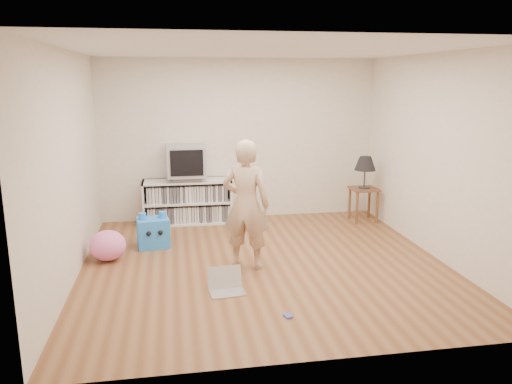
{
  "coord_description": "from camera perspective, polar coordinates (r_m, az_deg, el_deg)",
  "views": [
    {
      "loc": [
        -1.09,
        -5.82,
        2.27
      ],
      "look_at": [
        -0.04,
        0.4,
        0.84
      ],
      "focal_mm": 35.0,
      "sensor_mm": 36.0,
      "label": 1
    }
  ],
  "objects": [
    {
      "name": "dvd_deck",
      "position": [
        7.99,
        -7.92,
        1.58
      ],
      "size": [
        0.45,
        0.35,
        0.07
      ],
      "primitive_type": "cube",
      "color": "gray",
      "rests_on": "media_unit"
    },
    {
      "name": "ceiling",
      "position": [
        5.93,
        1.03,
        15.96
      ],
      "size": [
        4.5,
        4.5,
        0.01
      ],
      "primitive_type": "cube",
      "color": "white",
      "rests_on": "walls"
    },
    {
      "name": "crt_tv",
      "position": [
        7.94,
        -7.98,
        3.6
      ],
      "size": [
        0.6,
        0.53,
        0.5
      ],
      "color": "#98989D",
      "rests_on": "dvd_deck"
    },
    {
      "name": "walls",
      "position": [
        6.0,
        0.98,
        3.46
      ],
      "size": [
        4.52,
        4.52,
        2.6
      ],
      "color": "silver",
      "rests_on": "ground"
    },
    {
      "name": "ground",
      "position": [
        6.34,
        0.94,
        -8.21
      ],
      "size": [
        4.5,
        4.5,
        0.0
      ],
      "primitive_type": "plane",
      "color": "brown",
      "rests_on": "ground"
    },
    {
      "name": "person",
      "position": [
        6.01,
        -1.16,
        -1.46
      ],
      "size": [
        0.68,
        0.57,
        1.59
      ],
      "primitive_type": "imported",
      "rotation": [
        0.0,
        0.0,
        2.75
      ],
      "color": "#CFAC8D",
      "rests_on": "ground"
    },
    {
      "name": "media_unit",
      "position": [
        8.09,
        -7.84,
        -1.07
      ],
      "size": [
        1.4,
        0.45,
        0.7
      ],
      "color": "white",
      "rests_on": "ground"
    },
    {
      "name": "side_table",
      "position": [
        8.27,
        12.2,
        -0.46
      ],
      "size": [
        0.42,
        0.42,
        0.55
      ],
      "color": "brown",
      "rests_on": "ground"
    },
    {
      "name": "laptop",
      "position": [
        5.56,
        -3.45,
        -10.56
      ],
      "size": [
        0.4,
        0.34,
        0.26
      ],
      "rotation": [
        0.0,
        0.0,
        0.11
      ],
      "color": "silver",
      "rests_on": "ground"
    },
    {
      "name": "plush_blue",
      "position": [
        7.04,
        -11.66,
        -4.52
      ],
      "size": [
        0.47,
        0.41,
        0.49
      ],
      "rotation": [
        0.0,
        0.0,
        0.14
      ],
      "color": "#2687FF",
      "rests_on": "ground"
    },
    {
      "name": "table_lamp",
      "position": [
        8.17,
        12.37,
        3.13
      ],
      "size": [
        0.34,
        0.34,
        0.52
      ],
      "color": "#333333",
      "rests_on": "side_table"
    },
    {
      "name": "plush_pink",
      "position": [
        6.68,
        -16.6,
        -5.88
      ],
      "size": [
        0.46,
        0.46,
        0.39
      ],
      "primitive_type": "ellipsoid",
      "rotation": [
        0.0,
        0.0,
        0.01
      ],
      "color": "pink",
      "rests_on": "ground"
    },
    {
      "name": "playing_cards",
      "position": [
        5.03,
        3.67,
        -13.96
      ],
      "size": [
        0.09,
        0.11,
        0.02
      ],
      "primitive_type": "cube",
      "rotation": [
        0.0,
        0.0,
        0.36
      ],
      "color": "#485BC0",
      "rests_on": "ground"
    }
  ]
}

